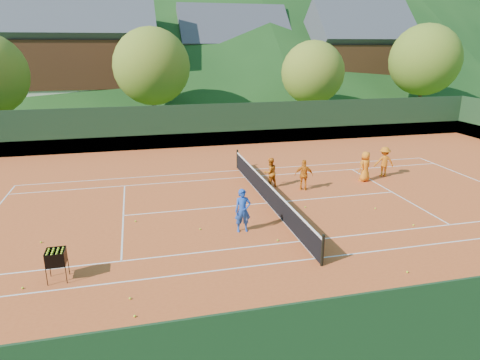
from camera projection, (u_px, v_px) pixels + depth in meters
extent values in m
plane|color=#2D5019|center=(268.00, 203.00, 19.56)|extent=(400.00, 400.00, 0.00)
cube|color=#BE4B1E|center=(268.00, 203.00, 19.56)|extent=(40.00, 24.00, 0.02)
imported|color=#1B46B1|center=(243.00, 211.00, 16.36)|extent=(0.65, 0.44, 1.71)
imported|color=orange|center=(270.00, 173.00, 21.55)|extent=(0.87, 0.76, 1.52)
imported|color=orange|center=(304.00, 175.00, 21.11)|extent=(0.98, 0.69, 1.54)
imported|color=orange|center=(365.00, 166.00, 22.48)|extent=(0.92, 0.78, 1.60)
imported|color=#D06912|center=(384.00, 162.00, 23.30)|extent=(1.17, 0.82, 1.65)
sphere|color=#BAEB27|center=(413.00, 225.00, 17.08)|extent=(0.07, 0.07, 0.07)
sphere|color=#BAEB27|center=(41.00, 242.00, 15.60)|extent=(0.07, 0.07, 0.07)
sphere|color=#BAEB27|center=(407.00, 272.00, 13.56)|extent=(0.07, 0.07, 0.07)
sphere|color=#BAEB27|center=(22.00, 288.00, 12.67)|extent=(0.07, 0.07, 0.07)
sphere|color=#BAEB27|center=(278.00, 240.00, 15.75)|extent=(0.07, 0.07, 0.07)
sphere|color=#BAEB27|center=(135.00, 221.00, 17.46)|extent=(0.07, 0.07, 0.07)
sphere|color=#BAEB27|center=(405.00, 308.00, 11.68)|extent=(0.07, 0.07, 0.07)
sphere|color=#BAEB27|center=(457.00, 294.00, 12.38)|extent=(0.07, 0.07, 0.07)
sphere|color=#BAEB27|center=(375.00, 208.00, 18.82)|extent=(0.07, 0.07, 0.07)
sphere|color=#BAEB27|center=(200.00, 229.00, 16.72)|extent=(0.07, 0.07, 0.07)
sphere|color=#BAEB27|center=(305.00, 207.00, 18.97)|extent=(0.07, 0.07, 0.07)
sphere|color=#BAEB27|center=(135.00, 316.00, 11.36)|extent=(0.07, 0.07, 0.07)
sphere|color=#BAEB27|center=(130.00, 298.00, 12.15)|extent=(0.07, 0.07, 0.07)
sphere|color=#BAEB27|center=(303.00, 231.00, 16.54)|extent=(0.07, 0.07, 0.07)
sphere|color=#BAEB27|center=(243.00, 351.00, 10.07)|extent=(0.07, 0.07, 0.07)
cube|color=white|center=(316.00, 258.00, 14.48)|extent=(23.77, 0.06, 0.00)
cube|color=silver|center=(239.00, 170.00, 24.63)|extent=(23.77, 0.06, 0.00)
cube|color=white|center=(301.00, 241.00, 15.74)|extent=(23.77, 0.06, 0.00)
cube|color=white|center=(245.00, 177.00, 23.37)|extent=(23.77, 0.06, 0.00)
cube|color=silver|center=(123.00, 216.00, 18.11)|extent=(0.06, 8.23, 0.00)
cube|color=silver|center=(392.00, 192.00, 21.00)|extent=(0.06, 8.23, 0.00)
cube|color=white|center=(268.00, 203.00, 19.56)|extent=(12.80, 0.06, 0.00)
cube|color=white|center=(268.00, 203.00, 19.56)|extent=(0.06, 10.97, 0.00)
cube|color=black|center=(268.00, 194.00, 19.42)|extent=(0.03, 11.97, 0.90)
cube|color=white|center=(268.00, 184.00, 19.28)|extent=(0.05, 11.97, 0.06)
cylinder|color=black|center=(323.00, 251.00, 13.85)|extent=(0.10, 0.10, 1.10)
cylinder|color=black|center=(237.00, 159.00, 24.93)|extent=(0.10, 0.10, 1.10)
cube|color=black|center=(218.00, 125.00, 30.22)|extent=(40.00, 0.05, 3.00)
cube|color=#1A5C26|center=(218.00, 139.00, 30.52)|extent=(40.40, 0.05, 1.00)
cube|color=black|center=(459.00, 348.00, 7.99)|extent=(40.00, 0.05, 3.00)
cylinder|color=black|center=(47.00, 277.00, 12.77)|extent=(0.02, 0.02, 0.55)
cylinder|color=black|center=(66.00, 275.00, 12.90)|extent=(0.02, 0.02, 0.55)
cylinder|color=black|center=(50.00, 269.00, 13.28)|extent=(0.02, 0.02, 0.55)
cylinder|color=black|center=(69.00, 266.00, 13.41)|extent=(0.02, 0.02, 0.55)
cube|color=black|center=(57.00, 264.00, 13.01)|extent=(0.55, 0.55, 0.02)
cube|color=black|center=(54.00, 261.00, 12.68)|extent=(0.55, 0.02, 0.45)
cube|color=black|center=(57.00, 253.00, 13.19)|extent=(0.55, 0.02, 0.45)
cube|color=black|center=(46.00, 258.00, 12.88)|extent=(0.02, 0.55, 0.45)
cube|color=black|center=(65.00, 256.00, 13.00)|extent=(0.02, 0.55, 0.45)
sphere|color=#CCE526|center=(46.00, 255.00, 12.65)|extent=(0.07, 0.07, 0.07)
sphere|color=#CCE526|center=(47.00, 253.00, 12.77)|extent=(0.07, 0.07, 0.07)
sphere|color=#CCE526|center=(48.00, 251.00, 12.90)|extent=(0.07, 0.07, 0.07)
sphere|color=#CCE526|center=(49.00, 249.00, 13.02)|extent=(0.07, 0.07, 0.07)
sphere|color=#CCE526|center=(51.00, 255.00, 12.68)|extent=(0.07, 0.07, 0.07)
sphere|color=#CCE526|center=(52.00, 253.00, 12.80)|extent=(0.07, 0.07, 0.07)
sphere|color=#CCE526|center=(53.00, 251.00, 12.93)|extent=(0.07, 0.07, 0.07)
sphere|color=#CCE526|center=(54.00, 249.00, 13.06)|extent=(0.07, 0.07, 0.07)
sphere|color=#CCE526|center=(56.00, 254.00, 12.71)|extent=(0.07, 0.07, 0.07)
sphere|color=#CCE526|center=(57.00, 252.00, 12.83)|extent=(0.07, 0.07, 0.07)
sphere|color=#CCE526|center=(58.00, 250.00, 12.96)|extent=(0.07, 0.07, 0.07)
sphere|color=#CCE526|center=(58.00, 248.00, 13.09)|extent=(0.07, 0.07, 0.07)
sphere|color=#CCE526|center=(61.00, 254.00, 12.74)|extent=(0.07, 0.07, 0.07)
sphere|color=#CCE526|center=(62.00, 252.00, 12.86)|extent=(0.07, 0.07, 0.07)
sphere|color=#CCE526|center=(63.00, 250.00, 12.99)|extent=(0.07, 0.07, 0.07)
sphere|color=#CCE526|center=(63.00, 248.00, 13.12)|extent=(0.07, 0.07, 0.07)
cube|color=beige|center=(91.00, 100.00, 44.65)|extent=(12.00, 9.00, 2.88)
cube|color=#371C0F|center=(88.00, 63.00, 43.54)|extent=(12.24, 9.18, 4.48)
cube|color=#42434A|center=(85.00, 34.00, 42.68)|extent=(13.80, 9.93, 9.93)
cube|color=beige|center=(232.00, 93.00, 52.02)|extent=(11.00, 8.00, 2.52)
cube|color=#351C0E|center=(232.00, 66.00, 51.05)|extent=(11.22, 8.16, 3.92)
cube|color=#3D3C44|center=(232.00, 44.00, 50.27)|extent=(12.65, 8.82, 8.82)
cube|color=beige|center=(353.00, 93.00, 51.45)|extent=(10.00, 8.00, 2.70)
cube|color=#371E0F|center=(355.00, 64.00, 50.40)|extent=(10.20, 8.16, 4.20)
cube|color=#404048|center=(357.00, 40.00, 49.59)|extent=(11.50, 8.82, 8.82)
cylinder|color=#3D2718|center=(155.00, 112.00, 36.74)|extent=(0.36, 0.36, 2.88)
sphere|color=#51741F|center=(152.00, 66.00, 35.61)|extent=(6.40, 6.40, 6.40)
cylinder|color=#402919|center=(311.00, 110.00, 39.03)|extent=(0.36, 0.36, 2.52)
sphere|color=#56761F|center=(313.00, 73.00, 38.04)|extent=(5.60, 5.60, 5.60)
cylinder|color=#3E2518|center=(419.00, 101.00, 42.58)|extent=(0.36, 0.36, 3.06)
sphere|color=#476D1D|center=(425.00, 60.00, 41.38)|extent=(6.80, 6.80, 6.80)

